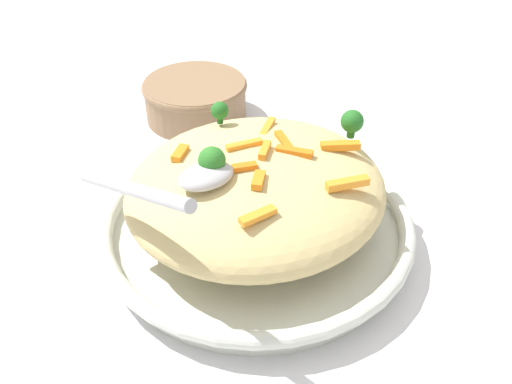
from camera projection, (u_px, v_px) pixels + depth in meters
name	position (u px, v px, depth m)	size (l,w,h in m)	color
ground_plane	(256.00, 240.00, 0.63)	(2.40, 2.40, 0.00)	silver
serving_bowl	(256.00, 226.00, 0.62)	(0.34, 0.34, 0.04)	silver
pasta_mound	(256.00, 189.00, 0.59)	(0.28, 0.26, 0.08)	#D1BA7A
carrot_piece_0	(348.00, 183.00, 0.54)	(0.04, 0.01, 0.01)	orange
carrot_piece_1	(258.00, 180.00, 0.53)	(0.03, 0.01, 0.01)	orange
carrot_piece_2	(294.00, 152.00, 0.57)	(0.04, 0.01, 0.01)	orange
carrot_piece_3	(264.00, 150.00, 0.57)	(0.03, 0.01, 0.01)	orange
carrot_piece_4	(284.00, 142.00, 0.59)	(0.04, 0.01, 0.01)	orange
carrot_piece_5	(240.00, 147.00, 0.58)	(0.04, 0.01, 0.01)	orange
carrot_piece_6	(245.00, 167.00, 0.55)	(0.02, 0.01, 0.01)	orange
carrot_piece_7	(340.00, 146.00, 0.59)	(0.04, 0.01, 0.01)	orange
carrot_piece_8	(267.00, 127.00, 0.62)	(0.04, 0.01, 0.01)	orange
carrot_piece_9	(258.00, 216.00, 0.50)	(0.04, 0.01, 0.01)	orange
carrot_piece_10	(180.00, 153.00, 0.58)	(0.03, 0.01, 0.01)	orange
broccoli_floret_0	(220.00, 111.00, 0.63)	(0.02, 0.02, 0.03)	#205B1C
broccoli_floret_1	(352.00, 122.00, 0.60)	(0.02, 0.02, 0.03)	#205B1C
broccoli_floret_2	(214.00, 163.00, 0.53)	(0.03, 0.03, 0.03)	#296820
serving_spoon	(180.00, 181.00, 0.51)	(0.13, 0.16, 0.07)	#B7B7BC
companion_bowl	(195.00, 97.00, 0.84)	(0.15, 0.15, 0.06)	#8C6B4C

